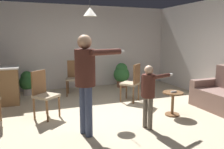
# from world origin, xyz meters

# --- Properties ---
(ground) EXTENTS (7.68, 7.68, 0.00)m
(ground) POSITION_xyz_m (0.00, 0.00, 0.00)
(ground) COLOR beige
(wall_back) EXTENTS (6.40, 0.10, 2.70)m
(wall_back) POSITION_xyz_m (0.00, 3.20, 1.35)
(wall_back) COLOR silver
(wall_back) RESTS_ON ground
(side_table_by_couch) EXTENTS (0.44, 0.44, 0.52)m
(side_table_by_couch) POSITION_xyz_m (1.29, -0.29, 0.33)
(side_table_by_couch) COLOR brown
(side_table_by_couch) RESTS_ON ground
(person_adult) EXTENTS (0.89, 0.48, 1.73)m
(person_adult) POSITION_xyz_m (-0.70, -0.58, 1.08)
(person_adult) COLOR #384260
(person_adult) RESTS_ON ground
(person_child) EXTENTS (0.64, 0.33, 1.19)m
(person_child) POSITION_xyz_m (0.44, -0.72, 0.74)
(person_child) COLOR #60564C
(person_child) RESTS_ON ground
(dining_chair_near_wall) EXTENTS (0.59, 0.59, 1.00)m
(dining_chair_near_wall) POSITION_xyz_m (-1.33, 0.57, 0.55)
(dining_chair_near_wall) COLOR brown
(dining_chair_near_wall) RESTS_ON ground
(dining_chair_centre_back) EXTENTS (0.59, 0.59, 1.00)m
(dining_chair_centre_back) POSITION_xyz_m (0.93, 0.97, 0.55)
(dining_chair_centre_back) COLOR brown
(dining_chair_centre_back) RESTS_ON ground
(dining_chair_spare) EXTENTS (0.52, 0.52, 1.00)m
(dining_chair_spare) POSITION_xyz_m (-0.36, 2.26, 0.55)
(dining_chair_spare) COLOR brown
(dining_chair_spare) RESTS_ON ground
(potted_plant_corner) EXTENTS (0.53, 0.53, 0.82)m
(potted_plant_corner) POSITION_xyz_m (1.34, 2.65, 0.45)
(potted_plant_corner) COLOR brown
(potted_plant_corner) RESTS_ON ground
(potted_plant_by_wall) EXTENTS (0.46, 0.46, 0.70)m
(potted_plant_by_wall) POSITION_xyz_m (-1.65, 2.69, 0.39)
(potted_plant_by_wall) COLOR #B7B2AD
(potted_plant_by_wall) RESTS_ON ground
(spare_remote_on_table) EXTENTS (0.13, 0.05, 0.04)m
(spare_remote_on_table) POSITION_xyz_m (1.27, -0.34, 0.54)
(spare_remote_on_table) COLOR white
(spare_remote_on_table) RESTS_ON side_table_by_couch
(ceiling_light_pendant) EXTENTS (0.32, 0.32, 0.55)m
(ceiling_light_pendant) POSITION_xyz_m (-0.22, 0.86, 2.25)
(ceiling_light_pendant) COLOR silver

